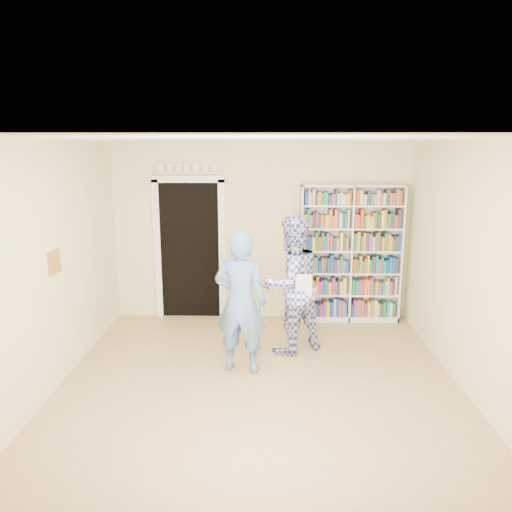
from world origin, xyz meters
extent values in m
plane|color=#A97E51|center=(0.00, 0.00, 0.00)|extent=(5.00, 5.00, 0.00)
plane|color=white|center=(0.00, 0.00, 2.70)|extent=(5.00, 5.00, 0.00)
plane|color=beige|center=(0.00, 2.50, 1.35)|extent=(4.50, 0.00, 4.50)
plane|color=beige|center=(-2.25, 0.00, 1.35)|extent=(0.00, 5.00, 5.00)
plane|color=beige|center=(2.25, 0.00, 1.35)|extent=(0.00, 5.00, 5.00)
cube|color=white|center=(1.35, 2.34, 1.04)|extent=(1.51, 0.28, 2.08)
cube|color=white|center=(1.35, 2.34, 1.04)|extent=(0.02, 0.28, 2.08)
cube|color=black|center=(-1.10, 2.48, 1.05)|extent=(0.90, 0.03, 2.10)
cube|color=white|center=(-1.60, 2.47, 1.05)|extent=(0.10, 0.06, 2.20)
cube|color=white|center=(-0.60, 2.47, 1.05)|extent=(0.10, 0.06, 2.20)
cube|color=white|center=(-1.10, 2.47, 2.15)|extent=(1.10, 0.06, 0.10)
cube|color=white|center=(-1.10, 2.46, 2.25)|extent=(1.10, 0.08, 0.02)
cube|color=maroon|center=(-2.23, 0.20, 1.40)|extent=(0.03, 0.25, 0.25)
imported|color=#4F77B1|center=(-0.22, 0.53, 0.85)|extent=(0.69, 0.52, 1.70)
imported|color=#2F3990|center=(0.39, 1.14, 0.89)|extent=(1.10, 1.04, 1.79)
cube|color=white|center=(0.54, 0.88, 0.96)|extent=(0.20, 0.01, 0.28)
camera|label=1|loc=(0.06, -5.03, 2.64)|focal=35.00mm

